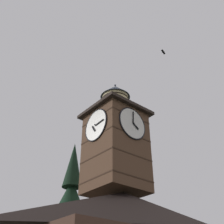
% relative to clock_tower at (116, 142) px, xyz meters
% --- Properties ---
extents(clock_tower, '(4.48, 4.48, 9.63)m').
position_rel_clock_tower_xyz_m(clock_tower, '(0.00, 0.00, 0.00)').
color(clock_tower, brown).
rests_on(clock_tower, building_main).
extents(moon, '(1.58, 1.58, 1.58)m').
position_rel_clock_tower_xyz_m(moon, '(-15.39, -32.69, 1.41)').
color(moon, silver).
extents(flying_bird_high, '(0.73, 0.40, 0.15)m').
position_rel_clock_tower_xyz_m(flying_bird_high, '(-4.88, 1.92, 11.07)').
color(flying_bird_high, black).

